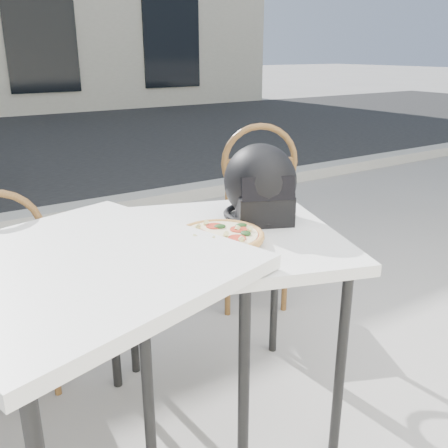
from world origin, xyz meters
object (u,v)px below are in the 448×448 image
cafe_chair_main (254,208)px  plate (220,241)px  cafe_table_side (78,283)px  cafe_chair_side (4,285)px  pizza (220,236)px  cafe_table_main (224,250)px  helmet (261,186)px

cafe_chair_main → plate: bearing=70.2°
cafe_table_side → cafe_chair_side: cafe_chair_side is taller
cafe_chair_main → pizza: bearing=70.2°
cafe_table_main → cafe_chair_side: size_ratio=1.10×
plate → cafe_chair_side: bearing=135.2°
plate → pizza: bearing=60.8°
plate → helmet: (0.29, 0.15, 0.13)m
helmet → cafe_chair_side: helmet is taller
cafe_chair_main → cafe_chair_side: 1.36m
plate → pizza: 0.02m
cafe_chair_side → cafe_table_side: bearing=106.3°
cafe_table_main → cafe_chair_side: bearing=142.4°
helmet → cafe_table_side: (-0.80, -0.14, -0.16)m
cafe_table_main → cafe_chair_main: (0.63, 0.66, -0.11)m
pizza → plate: bearing=-119.2°
plate → pizza: (0.00, 0.00, 0.02)m
plate → cafe_chair_side: cafe_chair_side is taller
helmet → cafe_chair_side: (-0.94, 0.49, -0.39)m
cafe_table_main → cafe_chair_main: size_ratio=0.96×
plate → cafe_chair_main: cafe_chair_main is taller
pizza → cafe_chair_main: size_ratio=0.35×
helmet → cafe_table_side: 0.83m
pizza → helmet: size_ratio=0.95×
helmet → cafe_table_side: bearing=-146.5°
plate → cafe_table_side: 0.51m
pizza → cafe_chair_side: cafe_chair_side is taller
helmet → cafe_chair_main: helmet is taller
plate → helmet: size_ratio=0.82×
pizza → cafe_table_side: 0.51m
cafe_table_main → pizza: bearing=-130.2°
pizza → cafe_chair_main: 1.05m
helmet → cafe_chair_side: bearing=176.1°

